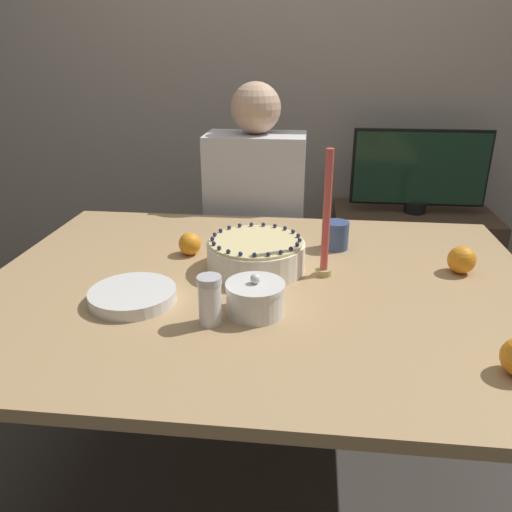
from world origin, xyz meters
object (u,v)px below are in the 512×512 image
at_px(candle, 326,224).
at_px(tv_monitor, 419,170).
at_px(sugar_bowl, 255,298).
at_px(sugar_shaker, 210,300).
at_px(person_man_blue_shirt, 256,248).
at_px(cake, 256,255).

height_order(candle, tv_monitor, candle).
bearing_deg(sugar_bowl, candle, 55.42).
height_order(sugar_bowl, tv_monitor, tv_monitor).
height_order(sugar_bowl, candle, candle).
relative_size(sugar_shaker, tv_monitor, 0.19).
bearing_deg(person_man_blue_shirt, sugar_bowl, 96.31).
bearing_deg(sugar_shaker, candle, 48.71).
relative_size(sugar_shaker, person_man_blue_shirt, 0.10).
distance_m(candle, person_man_blue_shirt, 0.84).
height_order(sugar_shaker, candle, candle).
relative_size(sugar_bowl, candle, 0.40).
distance_m(cake, sugar_bowl, 0.26).
xyz_separation_m(sugar_bowl, sugar_shaker, (-0.10, -0.06, 0.02)).
xyz_separation_m(sugar_bowl, person_man_blue_shirt, (-0.10, 0.95, -0.25)).
height_order(cake, person_man_blue_shirt, person_man_blue_shirt).
relative_size(cake, sugar_shaker, 2.36).
xyz_separation_m(person_man_blue_shirt, tv_monitor, (0.73, 0.38, 0.28)).
bearing_deg(cake, sugar_shaker, -102.44).
bearing_deg(sugar_bowl, person_man_blue_shirt, 96.31).
relative_size(cake, person_man_blue_shirt, 0.23).
bearing_deg(candle, tv_monitor, 67.09).
xyz_separation_m(sugar_bowl, candle, (0.17, 0.24, 0.11)).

